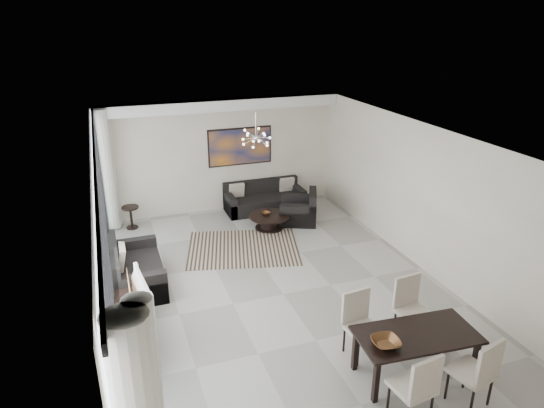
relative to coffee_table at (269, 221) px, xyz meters
name	(u,v)px	position (x,y,z in m)	size (l,w,h in m)	color
room_shell	(309,219)	(-0.27, -2.88, 1.26)	(6.00, 9.00, 2.90)	#A8A39B
window_wall	(112,246)	(-3.59, -2.88, 1.27)	(0.37, 8.95, 2.90)	silver
soffit	(221,105)	(-0.73, 1.42, 2.58)	(5.98, 0.40, 0.26)	white
painting	(240,147)	(-0.23, 1.59, 1.46)	(1.68, 0.04, 0.98)	#C26B1B
chandelier	(256,138)	(-0.43, -0.38, 2.16)	(0.66, 0.66, 0.71)	silver
rug	(243,248)	(-0.89, -0.81, -0.19)	(2.41, 1.85, 0.01)	black
coffee_table	(269,221)	(0.00, 0.00, 0.00)	(0.98, 0.98, 0.34)	black
bowl_coffee	(266,213)	(-0.06, 0.06, 0.18)	(0.21, 0.21, 0.06)	brown
sofa_main	(264,200)	(0.28, 1.19, 0.06)	(2.04, 0.84, 0.74)	black
loveseat	(134,272)	(-3.28, -1.63, 0.10)	(0.96, 1.70, 0.85)	black
armchair	(300,211)	(0.86, 0.15, 0.08)	(1.18, 1.21, 0.78)	black
side_table	(131,214)	(-3.12, 1.13, 0.18)	(0.40, 0.40, 0.55)	black
tv_console	(130,332)	(-3.49, -3.50, 0.08)	(0.49, 1.76, 0.55)	black
television	(137,298)	(-3.33, -3.52, 0.67)	(1.09, 0.14, 0.63)	gray
dining_table	(416,339)	(0.24, -5.49, 0.42)	(1.75, 0.98, 0.71)	black
dining_chair_sw	(418,384)	(-0.24, -6.23, 0.40)	(0.53, 0.53, 1.03)	#BFAE9E
dining_chair_se	(480,369)	(0.65, -6.27, 0.42)	(0.59, 0.59, 1.06)	#BFAE9E
dining_chair_nw	(359,319)	(-0.25, -4.76, 0.39)	(0.51, 0.51, 1.02)	#BFAE9E
dining_chair_ne	(410,303)	(0.71, -4.67, 0.40)	(0.52, 0.52, 1.03)	#BFAE9E
bowl_dining	(386,343)	(-0.31, -5.57, 0.56)	(0.38, 0.38, 0.09)	brown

